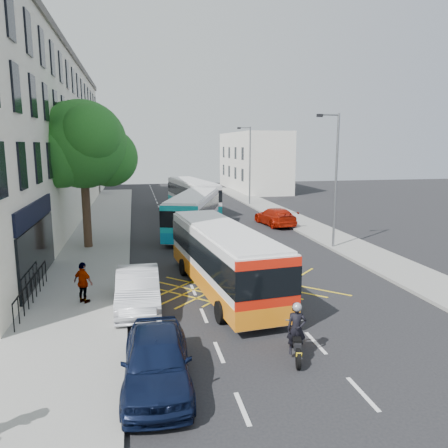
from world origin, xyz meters
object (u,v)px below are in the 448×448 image
parked_car_silver (138,289)px  pedestrian_far (83,283)px  motorbike (296,332)px  distant_car_grey (186,190)px  red_hatchback (275,217)px  parked_car_blue (157,359)px  bus_near (223,258)px  distant_car_silver (200,191)px  street_tree (82,145)px  bus_mid (194,213)px  lamp_far (249,161)px  lamp_near (335,174)px  distant_car_dark (204,187)px  bus_far (192,195)px

parked_car_silver → pedestrian_far: (-2.10, 0.63, 0.20)m
motorbike → distant_car_grey: motorbike is taller
pedestrian_far → motorbike: bearing=-180.0°
red_hatchback → parked_car_silver: bearing=49.1°
parked_car_blue → distant_car_grey: size_ratio=1.02×
bus_near → distant_car_silver: bearing=76.9°
parked_car_blue → distant_car_grey: bearing=84.7°
street_tree → bus_near: street_tree is taller
motorbike → parked_car_silver: motorbike is taller
bus_mid → parked_car_blue: size_ratio=2.36×
lamp_far → distant_car_silver: 11.29m
lamp_near → distant_car_dark: lamp_near is taller
lamp_far → bus_mid: bearing=-119.4°
lamp_far → distant_car_dark: size_ratio=1.76×
bus_far → parked_car_silver: bearing=-110.1°
lamp_far → parked_car_blue: bearing=-108.7°
bus_far → parked_car_blue: (-5.02, -30.74, -0.82)m
parked_car_blue → distant_car_grey: (6.08, 44.97, -0.15)m
street_tree → bus_near: (6.57, -9.29, -4.79)m
lamp_near → distant_car_grey: size_ratio=1.85×
motorbike → street_tree: bearing=130.4°
bus_near → distant_car_grey: bearing=79.5°
bus_far → red_hatchback: size_ratio=2.24×
distant_car_grey → bus_near: bearing=-99.0°
red_hatchback → pedestrian_far: 20.15m
lamp_near → distant_car_silver: size_ratio=2.17×
lamp_near → parked_car_silver: 14.60m
parked_car_silver → distant_car_silver: 38.45m
lamp_near → motorbike: (-7.19, -12.79, -3.79)m
parked_car_silver → red_hatchback: size_ratio=0.96×
lamp_far → pedestrian_far: (-13.90, -27.06, -3.64)m
motorbike → distant_car_grey: 44.26m
red_hatchback → distant_car_dark: (-1.81, 24.65, 0.04)m
bus_far → red_hatchback: bearing=-66.2°
bus_near → motorbike: 6.57m
lamp_near → lamp_far: 20.00m
red_hatchback → distant_car_silver: red_hatchback is taller
lamp_near → street_tree: bearing=168.6°
bus_mid → motorbike: bearing=-70.7°
bus_near → pedestrian_far: bus_near is taller
distant_car_dark → bus_far: bearing=72.5°
street_tree → parked_car_silver: (2.91, -10.66, -5.52)m
parked_car_silver → red_hatchback: (10.89, 16.03, -0.07)m
bus_near → distant_car_silver: 36.50m
bus_near → parked_car_silver: bus_near is taller
parked_car_silver → distant_car_dark: size_ratio=1.03×
parked_car_silver → distant_car_grey: (6.50, 39.12, -0.17)m
bus_mid → motorbike: 19.16m
distant_car_silver → distant_car_dark: (0.98, 3.09, 0.12)m
lamp_near → bus_mid: 10.45m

